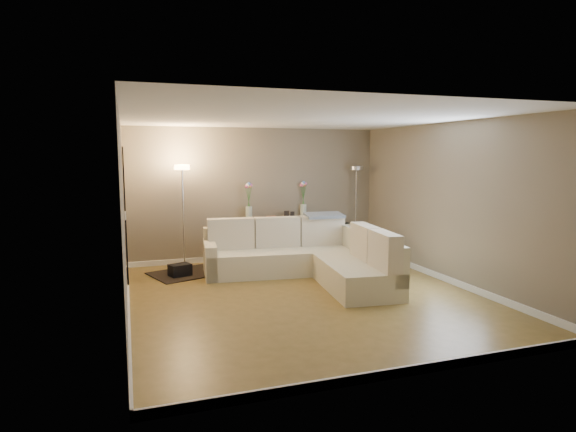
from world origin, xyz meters
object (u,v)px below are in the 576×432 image
object	(u,v)px
floor_lamp_lit	(183,196)
floor_lamp_unlit	(356,192)
console_table	(273,235)
sectional_sofa	(308,256)

from	to	relation	value
floor_lamp_lit	floor_lamp_unlit	distance (m)	3.57
console_table	floor_lamp_unlit	size ratio (longest dim) A/B	0.75
console_table	floor_lamp_unlit	xyz separation A→B (m)	(1.77, -0.13, 0.83)
sectional_sofa	floor_lamp_unlit	world-z (taller)	floor_lamp_unlit
sectional_sofa	console_table	distance (m)	1.62
floor_lamp_lit	floor_lamp_unlit	bearing A→B (deg)	3.35
floor_lamp_lit	console_table	bearing A→B (deg)	10.57
sectional_sofa	console_table	size ratio (longest dim) A/B	2.08
floor_lamp_lit	floor_lamp_unlit	world-z (taller)	floor_lamp_lit
sectional_sofa	floor_lamp_unlit	bearing A→B (deg)	42.22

